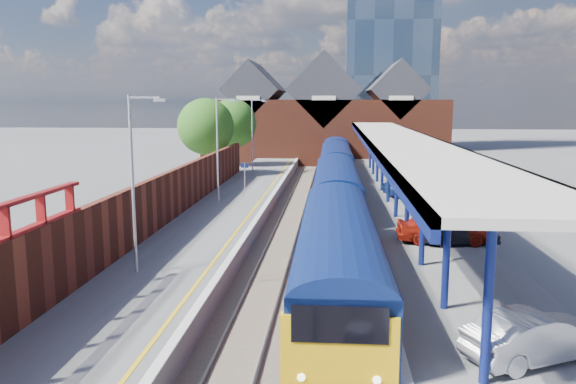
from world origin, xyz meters
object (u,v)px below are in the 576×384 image
(parked_car_red, at_px, (442,228))
(lamp_post_c, at_px, (219,143))
(lamp_post_b, at_px, (136,173))
(parked_car_dark, at_px, (461,232))
(lamp_post_d, at_px, (254,131))
(platform_sign, at_px, (245,174))
(train, at_px, (336,172))
(parked_car_silver, at_px, (536,336))
(parked_car_blue, at_px, (417,187))

(parked_car_red, bearing_deg, lamp_post_c, 52.34)
(lamp_post_b, distance_m, parked_car_dark, 15.31)
(lamp_post_b, height_order, lamp_post_d, same)
(lamp_post_b, relative_size, platform_sign, 2.80)
(train, xyz_separation_m, parked_car_dark, (5.91, -18.63, -0.57))
(platform_sign, bearing_deg, lamp_post_d, 95.56)
(lamp_post_b, height_order, lamp_post_c, same)
(platform_sign, distance_m, parked_car_silver, 27.28)
(parked_car_blue, bearing_deg, parked_car_silver, 165.20)
(train, bearing_deg, lamp_post_b, -107.87)
(parked_car_red, bearing_deg, parked_car_silver, -179.21)
(parked_car_silver, bearing_deg, parked_car_blue, -26.87)
(lamp_post_c, height_order, parked_car_blue, lamp_post_c)
(lamp_post_c, relative_size, parked_car_red, 1.62)
(lamp_post_c, height_order, lamp_post_d, same)
(parked_car_silver, height_order, parked_car_blue, parked_car_blue)
(lamp_post_c, distance_m, parked_car_blue, 14.46)
(train, height_order, lamp_post_c, lamp_post_c)
(platform_sign, height_order, parked_car_red, platform_sign)
(lamp_post_b, bearing_deg, parked_car_red, 24.60)
(lamp_post_c, bearing_deg, parked_car_dark, -36.70)
(lamp_post_d, bearing_deg, parked_car_red, -63.64)
(lamp_post_d, xyz_separation_m, platform_sign, (1.36, -14.00, -2.30))
(lamp_post_c, bearing_deg, parked_car_silver, -60.05)
(lamp_post_d, height_order, parked_car_red, lamp_post_d)
(lamp_post_b, distance_m, parked_car_silver, 15.00)
(parked_car_red, bearing_deg, platform_sign, 44.04)
(lamp_post_c, distance_m, parked_car_silver, 26.33)
(lamp_post_d, height_order, parked_car_dark, lamp_post_d)
(train, distance_m, lamp_post_c, 11.83)
(lamp_post_d, xyz_separation_m, parked_car_blue, (13.64, -12.53, -3.33))
(lamp_post_c, bearing_deg, lamp_post_d, 90.00)
(lamp_post_d, relative_size, platform_sign, 2.80)
(train, xyz_separation_m, parked_car_red, (5.07, -18.45, -0.38))
(parked_car_red, bearing_deg, lamp_post_d, 26.66)
(lamp_post_d, bearing_deg, lamp_post_b, -90.00)
(train, bearing_deg, lamp_post_d, 135.83)
(lamp_post_c, xyz_separation_m, parked_car_dark, (13.77, -10.26, -3.44))
(parked_car_dark, relative_size, parked_car_blue, 0.80)
(parked_car_blue, bearing_deg, lamp_post_d, 33.96)
(lamp_post_b, bearing_deg, parked_car_blue, 54.98)
(train, height_order, lamp_post_b, lamp_post_b)
(lamp_post_b, distance_m, parked_car_blue, 24.00)
(parked_car_silver, bearing_deg, train, -16.05)
(parked_car_silver, bearing_deg, lamp_post_d, -6.89)
(parked_car_blue, bearing_deg, platform_sign, 83.34)
(parked_car_red, distance_m, parked_car_silver, 12.55)
(train, xyz_separation_m, lamp_post_b, (-7.86, -24.37, 2.87))
(lamp_post_b, distance_m, platform_sign, 18.20)
(parked_car_dark, bearing_deg, lamp_post_c, 41.36)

